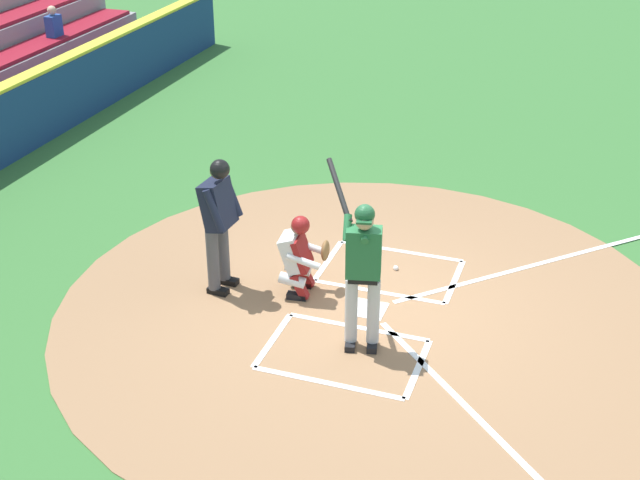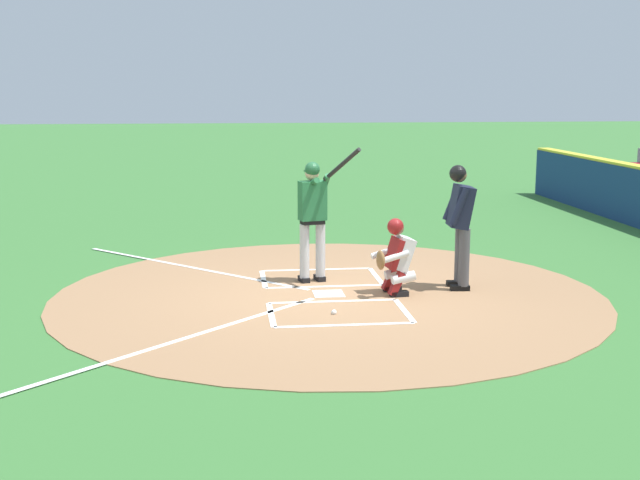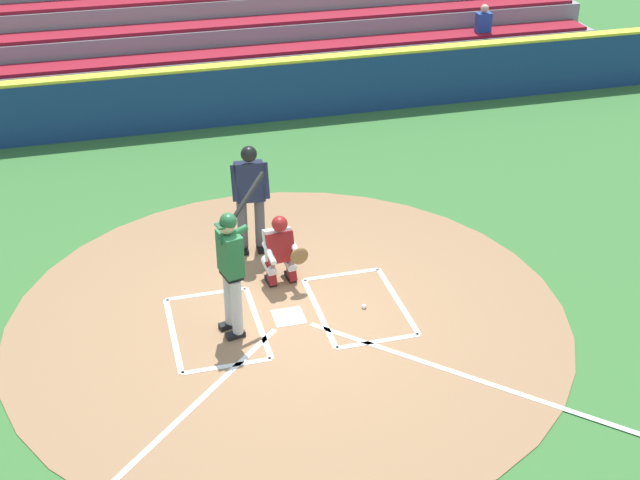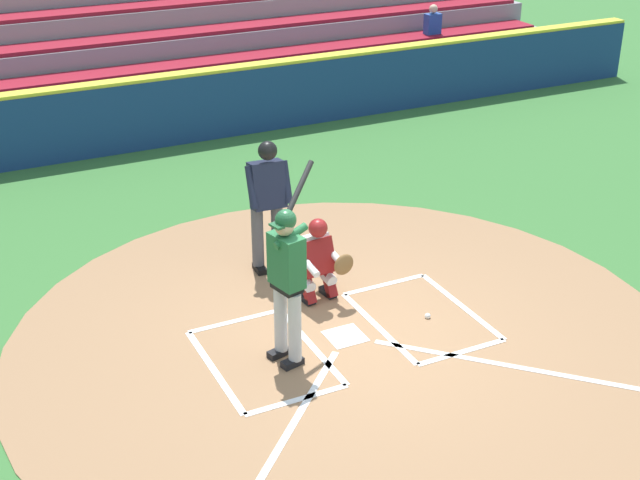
{
  "view_description": "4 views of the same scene",
  "coord_description": "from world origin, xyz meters",
  "px_view_note": "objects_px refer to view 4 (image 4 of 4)",
  "views": [
    {
      "loc": [
        9.26,
        2.55,
        6.04
      ],
      "look_at": [
        0.03,
        -0.65,
        0.91
      ],
      "focal_mm": 49.55,
      "sensor_mm": 36.0,
      "label": 1
    },
    {
      "loc": [
        -11.76,
        1.49,
        2.98
      ],
      "look_at": [
        0.06,
        0.12,
        0.8
      ],
      "focal_mm": 46.86,
      "sensor_mm": 36.0,
      "label": 2
    },
    {
      "loc": [
        2.26,
        10.12,
        7.19
      ],
      "look_at": [
        -0.45,
        0.04,
        1.23
      ],
      "focal_mm": 49.26,
      "sensor_mm": 36.0,
      "label": 3
    },
    {
      "loc": [
        4.26,
        8.0,
        5.68
      ],
      "look_at": [
        -0.09,
        -0.87,
        0.88
      ],
      "focal_mm": 50.21,
      "sensor_mm": 36.0,
      "label": 4
    }
  ],
  "objects_px": {
    "batter": "(287,274)",
    "baseball": "(428,316)",
    "catcher": "(318,258)",
    "plate_umpire": "(267,197)"
  },
  "relations": [
    {
      "from": "catcher",
      "to": "baseball",
      "type": "height_order",
      "value": "catcher"
    },
    {
      "from": "catcher",
      "to": "plate_umpire",
      "type": "height_order",
      "value": "plate_umpire"
    },
    {
      "from": "batter",
      "to": "baseball",
      "type": "relative_size",
      "value": 28.76
    },
    {
      "from": "batter",
      "to": "catcher",
      "type": "relative_size",
      "value": 1.88
    },
    {
      "from": "catcher",
      "to": "plate_umpire",
      "type": "relative_size",
      "value": 0.61
    },
    {
      "from": "batter",
      "to": "catcher",
      "type": "bearing_deg",
      "value": -129.71
    },
    {
      "from": "batter",
      "to": "catcher",
      "type": "distance_m",
      "value": 1.53
    },
    {
      "from": "plate_umpire",
      "to": "baseball",
      "type": "height_order",
      "value": "plate_umpire"
    },
    {
      "from": "batter",
      "to": "catcher",
      "type": "xyz_separation_m",
      "value": [
        -0.92,
        -1.11,
        -0.51
      ]
    },
    {
      "from": "catcher",
      "to": "baseball",
      "type": "xyz_separation_m",
      "value": [
        -0.99,
        1.04,
        -0.55
      ]
    }
  ]
}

